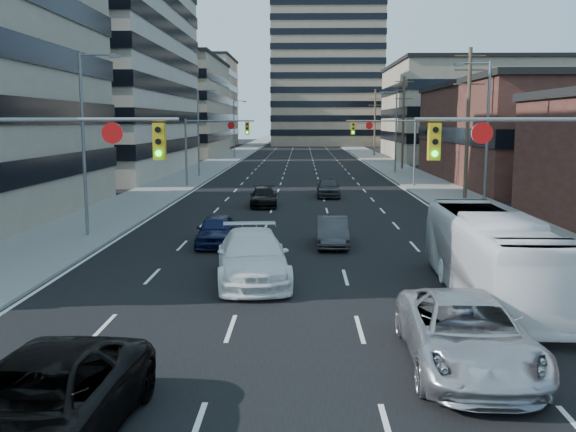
# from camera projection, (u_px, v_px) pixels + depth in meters

# --- Properties ---
(road_surface) EXTENTS (18.00, 300.00, 0.02)m
(road_surface) POSITION_uv_depth(u_px,v_px,m) (301.00, 148.00, 140.51)
(road_surface) COLOR black
(road_surface) RESTS_ON ground
(sidewalk_left) EXTENTS (5.00, 300.00, 0.15)m
(sidewalk_left) POSITION_uv_depth(u_px,v_px,m) (249.00, 148.00, 140.75)
(sidewalk_left) COLOR slate
(sidewalk_left) RESTS_ON ground
(sidewalk_right) EXTENTS (5.00, 300.00, 0.15)m
(sidewalk_right) POSITION_uv_depth(u_px,v_px,m) (354.00, 148.00, 140.26)
(sidewalk_right) COLOR slate
(sidewalk_right) RESTS_ON ground
(office_left_mid) EXTENTS (26.00, 34.00, 28.00)m
(office_left_mid) POSITION_uv_depth(u_px,v_px,m) (53.00, 45.00, 69.82)
(office_left_mid) COLOR #ADA089
(office_left_mid) RESTS_ON ground
(office_left_far) EXTENTS (20.00, 30.00, 16.00)m
(office_left_far) POSITION_uv_depth(u_px,v_px,m) (162.00, 108.00, 110.19)
(office_left_far) COLOR gray
(office_left_far) RESTS_ON ground
(storefront_right_mid) EXTENTS (20.00, 30.00, 9.00)m
(storefront_right_mid) POSITION_uv_depth(u_px,v_px,m) (555.00, 135.00, 60.22)
(storefront_right_mid) COLOR #472119
(storefront_right_mid) RESTS_ON ground
(office_right_far) EXTENTS (22.00, 28.00, 14.00)m
(office_right_far) POSITION_uv_depth(u_px,v_px,m) (465.00, 113.00, 97.42)
(office_right_far) COLOR gray
(office_right_far) RESTS_ON ground
(apartment_tower) EXTENTS (26.00, 26.00, 58.00)m
(apartment_tower) POSITION_uv_depth(u_px,v_px,m) (326.00, 25.00, 155.93)
(apartment_tower) COLOR gray
(apartment_tower) RESTS_ON ground
(bg_block_left) EXTENTS (24.00, 24.00, 20.00)m
(bg_block_left) POSITION_uv_depth(u_px,v_px,m) (182.00, 103.00, 149.55)
(bg_block_left) COLOR #ADA089
(bg_block_left) RESTS_ON ground
(bg_block_right) EXTENTS (22.00, 22.00, 12.00)m
(bg_block_right) POSITION_uv_depth(u_px,v_px,m) (449.00, 120.00, 138.95)
(bg_block_right) COLOR gray
(bg_block_right) RESTS_ON ground
(signal_near_left) EXTENTS (6.59, 0.33, 6.00)m
(signal_near_left) POSITION_uv_depth(u_px,v_px,m) (50.00, 169.00, 19.38)
(signal_near_left) COLOR slate
(signal_near_left) RESTS_ON ground
(signal_near_right) EXTENTS (6.59, 0.33, 6.00)m
(signal_near_right) POSITION_uv_depth(u_px,v_px,m) (546.00, 170.00, 19.06)
(signal_near_right) COLOR slate
(signal_near_right) RESTS_ON ground
(signal_far_left) EXTENTS (6.09, 0.33, 6.00)m
(signal_far_left) POSITION_uv_depth(u_px,v_px,m) (212.00, 138.00, 55.98)
(signal_far_left) COLOR slate
(signal_far_left) RESTS_ON ground
(signal_far_right) EXTENTS (6.09, 0.33, 6.00)m
(signal_far_right) POSITION_uv_depth(u_px,v_px,m) (388.00, 138.00, 55.65)
(signal_far_right) COLOR slate
(signal_far_right) RESTS_ON ground
(utility_pole_block) EXTENTS (2.20, 0.28, 11.00)m
(utility_pole_block) POSITION_uv_depth(u_px,v_px,m) (468.00, 121.00, 46.44)
(utility_pole_block) COLOR #4C3D2D
(utility_pole_block) RESTS_ON ground
(utility_pole_midblock) EXTENTS (2.20, 0.28, 11.00)m
(utility_pole_midblock) POSITION_uv_depth(u_px,v_px,m) (403.00, 121.00, 76.11)
(utility_pole_midblock) COLOR #4C3D2D
(utility_pole_midblock) RESTS_ON ground
(utility_pole_distant) EXTENTS (2.20, 0.28, 11.00)m
(utility_pole_distant) POSITION_uv_depth(u_px,v_px,m) (375.00, 121.00, 105.78)
(utility_pole_distant) COLOR #4C3D2D
(utility_pole_distant) RESTS_ON ground
(streetlight_left_near) EXTENTS (2.03, 0.22, 9.00)m
(streetlight_left_near) POSITION_uv_depth(u_px,v_px,m) (86.00, 136.00, 31.21)
(streetlight_left_near) COLOR slate
(streetlight_left_near) RESTS_ON ground
(streetlight_left_mid) EXTENTS (2.03, 0.22, 9.00)m
(streetlight_left_mid) POSITION_uv_depth(u_px,v_px,m) (200.00, 128.00, 65.82)
(streetlight_left_mid) COLOR slate
(streetlight_left_mid) RESTS_ON ground
(streetlight_left_far) EXTENTS (2.03, 0.22, 9.00)m
(streetlight_left_far) POSITION_uv_depth(u_px,v_px,m) (235.00, 126.00, 100.44)
(streetlight_left_far) COLOR slate
(streetlight_left_far) RESTS_ON ground
(streetlight_right_near) EXTENTS (2.03, 0.22, 9.00)m
(streetlight_right_near) POSITION_uv_depth(u_px,v_px,m) (484.00, 134.00, 35.71)
(streetlight_right_near) COLOR slate
(streetlight_right_near) RESTS_ON ground
(streetlight_right_far) EXTENTS (2.03, 0.22, 9.00)m
(streetlight_right_far) POSITION_uv_depth(u_px,v_px,m) (395.00, 128.00, 70.32)
(streetlight_right_far) COLOR slate
(streetlight_right_far) RESTS_ON ground
(black_pickup) EXTENTS (3.12, 6.11, 1.65)m
(black_pickup) POSITION_uv_depth(u_px,v_px,m) (37.00, 407.00, 11.15)
(black_pickup) COLOR black
(black_pickup) RESTS_ON ground
(white_van) EXTENTS (3.22, 6.43, 1.79)m
(white_van) POSITION_uv_depth(u_px,v_px,m) (253.00, 257.00, 23.18)
(white_van) COLOR white
(white_van) RESTS_ON ground
(silver_suv) EXTENTS (2.96, 6.07, 1.66)m
(silver_suv) POSITION_uv_depth(u_px,v_px,m) (466.00, 333.00, 14.99)
(silver_suv) COLOR #B2B1B6
(silver_suv) RESTS_ON ground
(transit_bus) EXTENTS (2.61, 10.26, 2.84)m
(transit_bus) POSITION_uv_depth(u_px,v_px,m) (490.00, 256.00, 20.79)
(transit_bus) COLOR white
(transit_bus) RESTS_ON ground
(sedan_blue) EXTENTS (1.75, 4.21, 1.42)m
(sedan_blue) POSITION_uv_depth(u_px,v_px,m) (216.00, 230.00, 29.90)
(sedan_blue) COLOR #0D1437
(sedan_blue) RESTS_ON ground
(sedan_grey_center) EXTENTS (1.49, 4.09, 1.34)m
(sedan_grey_center) POSITION_uv_depth(u_px,v_px,m) (332.00, 232.00, 29.79)
(sedan_grey_center) COLOR #323335
(sedan_grey_center) RESTS_ON ground
(sedan_black_far) EXTENTS (2.05, 4.54, 1.29)m
(sedan_black_far) POSITION_uv_depth(u_px,v_px,m) (264.00, 197.00, 43.60)
(sedan_black_far) COLOR black
(sedan_black_far) RESTS_ON ground
(sedan_grey_right) EXTENTS (1.78, 4.35, 1.48)m
(sedan_grey_right) POSITION_uv_depth(u_px,v_px,m) (328.00, 188.00, 49.00)
(sedan_grey_right) COLOR #323335
(sedan_grey_right) RESTS_ON ground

